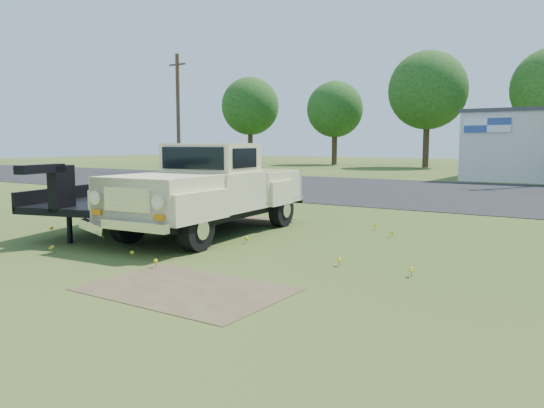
{
  "coord_description": "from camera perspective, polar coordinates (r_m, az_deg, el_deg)",
  "views": [
    {
      "loc": [
        6.81,
        -8.77,
        2.17
      ],
      "look_at": [
        0.42,
        1.0,
        0.84
      ],
      "focal_mm": 35.0,
      "sensor_mm": 36.0,
      "label": 1
    }
  ],
  "objects": [
    {
      "name": "asphalt_lot",
      "position": [
        24.82,
        17.13,
        1.2
      ],
      "size": [
        90.0,
        14.0,
        0.02
      ],
      "primitive_type": "cube",
      "color": "black",
      "rests_on": "ground"
    },
    {
      "name": "vintage_pickup_truck",
      "position": [
        12.77,
        -6.55,
        1.63
      ],
      "size": [
        2.81,
        6.2,
        2.19
      ],
      "primitive_type": null,
      "rotation": [
        0.0,
        0.0,
        0.08
      ],
      "color": "beige",
      "rests_on": "ground"
    },
    {
      "name": "dirt_patch_a",
      "position": [
        8.14,
        -9.22,
        -9.05
      ],
      "size": [
        3.0,
        2.0,
        0.01
      ],
      "primitive_type": "cube",
      "color": "brown",
      "rests_on": "ground"
    },
    {
      "name": "treeline_c",
      "position": [
        50.72,
        16.4,
        11.64
      ],
      "size": [
        7.04,
        7.04,
        10.47
      ],
      "color": "#3D2C1B",
      "rests_on": "ground"
    },
    {
      "name": "treeline_a",
      "position": [
        60.06,
        -2.36,
        10.45
      ],
      "size": [
        6.4,
        6.4,
        9.52
      ],
      "color": "#3D2C1B",
      "rests_on": "ground"
    },
    {
      "name": "utility_pole_west",
      "position": [
        42.22,
        -10.06,
        9.72
      ],
      "size": [
        1.6,
        0.3,
        9.0
      ],
      "color": "#453520",
      "rests_on": "ground"
    },
    {
      "name": "flatbed_trailer",
      "position": [
        14.31,
        -14.84,
        1.12
      ],
      "size": [
        3.75,
        6.8,
        1.76
      ],
      "primitive_type": null,
      "rotation": [
        0.0,
        0.0,
        0.26
      ],
      "color": "black",
      "rests_on": "ground"
    },
    {
      "name": "dirt_patch_b",
      "position": [
        15.26,
        -2.48,
        -1.67
      ],
      "size": [
        2.2,
        1.6,
        0.01
      ],
      "primitive_type": "cube",
      "color": "brown",
      "rests_on": "ground"
    },
    {
      "name": "ground",
      "position": [
        11.32,
        -4.58,
        -4.58
      ],
      "size": [
        140.0,
        140.0,
        0.0
      ],
      "primitive_type": "plane",
      "color": "#2C4516",
      "rests_on": "ground"
    },
    {
      "name": "treeline_b",
      "position": [
        55.72,
        6.78,
        10.07
      ],
      "size": [
        5.76,
        5.76,
        8.57
      ],
      "color": "#3D2C1B",
      "rests_on": "ground"
    }
  ]
}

